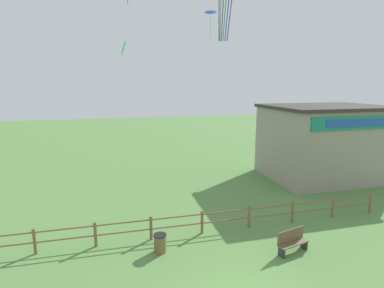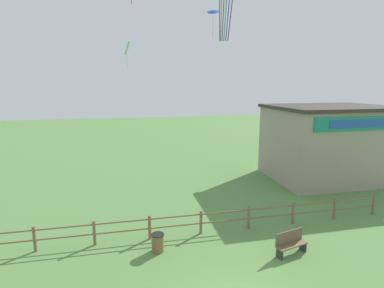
% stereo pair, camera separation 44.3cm
% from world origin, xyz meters
% --- Properties ---
extents(wooden_fence, '(19.97, 0.14, 1.16)m').
position_xyz_m(wooden_fence, '(0.00, 5.70, 0.67)').
color(wooden_fence, brown).
rests_on(wooden_fence, ground_plane).
extents(seaside_building, '(8.75, 6.65, 5.61)m').
position_xyz_m(seaside_building, '(11.71, 12.25, 2.82)').
color(seaside_building, gray).
rests_on(seaside_building, ground_plane).
extents(park_bench_near_fence, '(1.55, 0.76, 1.01)m').
position_xyz_m(park_bench_near_fence, '(3.31, 3.12, 0.52)').
color(park_bench_near_fence, brown).
rests_on(park_bench_near_fence, ground_plane).
extents(trash_bin, '(0.57, 0.57, 0.81)m').
position_xyz_m(trash_bin, '(-2.23, 4.54, 0.41)').
color(trash_bin, brown).
rests_on(trash_bin, ground_plane).
extents(kite_green_diamond, '(0.48, 0.82, 2.19)m').
position_xyz_m(kite_green_diamond, '(-3.01, 17.34, 9.76)').
color(kite_green_diamond, green).
extents(kite_blue_delta, '(1.01, 0.96, 1.89)m').
position_xyz_m(kite_blue_delta, '(2.55, 12.77, 11.80)').
color(kite_blue_delta, blue).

